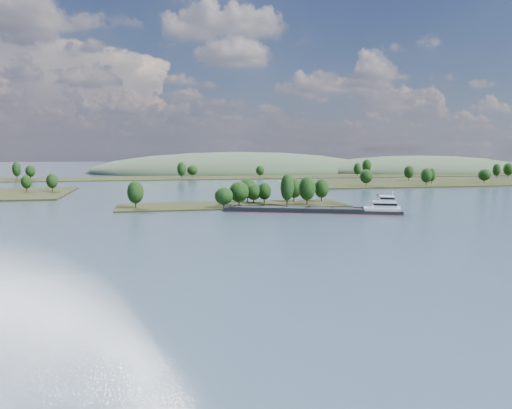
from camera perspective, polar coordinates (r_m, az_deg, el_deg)
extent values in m
plane|color=#3A5264|center=(161.73, 0.85, -2.49)|extent=(1800.00, 1800.00, 0.00)
cube|color=black|center=(220.10, -2.66, -0.15)|extent=(100.00, 30.00, 1.20)
cylinder|color=black|center=(215.27, 3.57, 0.47)|extent=(0.50, 0.50, 4.55)
ellipsoid|color=black|center=(214.76, 3.58, 2.00)|extent=(5.89, 5.89, 11.69)
cylinder|color=black|center=(230.11, -0.98, 0.74)|extent=(0.50, 0.50, 3.61)
ellipsoid|color=black|center=(229.71, -0.98, 1.88)|extent=(8.59, 8.59, 9.28)
cylinder|color=black|center=(214.28, -1.96, 0.30)|extent=(0.50, 0.50, 3.45)
ellipsoid|color=black|center=(213.86, -1.96, 1.47)|extent=(8.66, 8.66, 8.87)
cylinder|color=black|center=(224.71, -0.27, 0.52)|extent=(0.50, 0.50, 2.89)
ellipsoid|color=black|center=(224.37, -0.27, 1.45)|extent=(6.86, 6.86, 7.44)
cylinder|color=black|center=(207.11, -3.69, 0.00)|extent=(0.50, 0.50, 2.83)
ellipsoid|color=black|center=(206.75, -3.70, 0.99)|extent=(7.68, 7.68, 7.28)
cylinder|color=black|center=(212.71, -13.59, 0.12)|extent=(0.50, 0.50, 3.70)
ellipsoid|color=black|center=(212.27, -13.62, 1.38)|extent=(6.79, 6.79, 9.51)
cylinder|color=black|center=(225.07, 0.96, 0.55)|extent=(0.50, 0.50, 3.10)
ellipsoid|color=black|center=(224.71, 0.96, 1.55)|extent=(6.27, 6.27, 7.96)
cylinder|color=black|center=(234.10, 7.48, 0.77)|extent=(0.50, 0.50, 3.49)
ellipsoid|color=black|center=(233.72, 7.50, 1.85)|extent=(6.78, 6.78, 8.97)
cylinder|color=black|center=(218.85, 5.84, 0.49)|extent=(0.50, 0.50, 4.11)
ellipsoid|color=black|center=(218.38, 5.86, 1.85)|extent=(7.38, 7.38, 10.57)
cylinder|color=black|center=(232.70, 4.36, 0.78)|extent=(0.50, 0.50, 3.52)
ellipsoid|color=black|center=(232.31, 4.37, 1.87)|extent=(7.65, 7.65, 9.05)
cylinder|color=black|center=(309.72, -22.25, 1.72)|extent=(0.50, 0.50, 3.36)
ellipsoid|color=black|center=(309.44, -22.28, 2.51)|extent=(6.48, 6.48, 8.63)
cylinder|color=black|center=(315.69, -24.74, 1.66)|extent=(0.50, 0.50, 3.05)
ellipsoid|color=black|center=(315.44, -24.77, 2.37)|extent=(5.81, 5.81, 7.85)
cube|color=black|center=(429.03, 26.22, 2.36)|extent=(320.00, 90.00, 1.60)
cylinder|color=black|center=(336.32, 12.47, 2.39)|extent=(0.50, 0.50, 3.59)
ellipsoid|color=black|center=(336.05, 12.49, 3.17)|extent=(8.53, 8.53, 9.22)
cylinder|color=black|center=(475.04, 26.84, 3.00)|extent=(0.50, 0.50, 4.09)
ellipsoid|color=black|center=(474.83, 26.87, 3.62)|extent=(8.10, 8.10, 10.52)
cylinder|color=black|center=(393.79, 24.62, 2.50)|extent=(0.50, 0.50, 3.27)
ellipsoid|color=black|center=(393.58, 24.65, 3.10)|extent=(8.76, 8.76, 8.40)
cylinder|color=black|center=(351.26, 18.88, 2.38)|extent=(0.50, 0.50, 3.82)
ellipsoid|color=black|center=(350.98, 18.91, 3.17)|extent=(7.61, 7.61, 9.82)
cylinder|color=black|center=(371.61, 19.41, 2.54)|extent=(0.50, 0.50, 3.54)
ellipsoid|color=black|center=(371.37, 19.44, 3.23)|extent=(5.36, 5.36, 9.09)
cylinder|color=black|center=(402.16, 17.05, 2.90)|extent=(0.50, 0.50, 3.77)
ellipsoid|color=black|center=(401.92, 17.08, 3.58)|extent=(7.58, 7.58, 9.69)
cylinder|color=black|center=(462.77, 25.76, 2.97)|extent=(0.50, 0.50, 4.00)
ellipsoid|color=black|center=(462.56, 25.79, 3.60)|extent=(6.57, 6.57, 10.29)
cube|color=black|center=(437.91, -7.42, 3.03)|extent=(900.00, 60.00, 1.20)
cylinder|color=black|center=(447.52, -25.65, 2.91)|extent=(0.50, 0.50, 4.71)
ellipsoid|color=black|center=(447.26, -25.69, 3.67)|extent=(6.67, 6.67, 12.10)
cylinder|color=black|center=(457.45, 11.49, 3.42)|extent=(0.50, 0.50, 4.00)
ellipsoid|color=black|center=(457.23, 11.51, 4.05)|extent=(6.72, 6.72, 10.28)
cylinder|color=black|center=(443.50, -7.28, 3.37)|extent=(0.50, 0.50, 3.37)
ellipsoid|color=black|center=(443.30, -7.29, 3.92)|extent=(9.28, 9.28, 8.68)
cylinder|color=black|center=(498.01, 12.52, 3.66)|extent=(0.50, 0.50, 4.76)
ellipsoid|color=black|center=(497.78, 12.54, 4.36)|extent=(8.89, 8.89, 12.24)
cylinder|color=black|center=(443.60, -24.35, 2.88)|extent=(0.50, 0.50, 3.76)
ellipsoid|color=black|center=(443.39, -24.38, 3.50)|extent=(7.65, 7.65, 9.66)
cylinder|color=black|center=(436.66, 0.46, 3.37)|extent=(0.50, 0.50, 3.30)
ellipsoid|color=black|center=(436.46, 0.46, 3.92)|extent=(7.55, 7.55, 8.48)
cylinder|color=black|center=(418.59, -8.49, 3.25)|extent=(0.50, 0.50, 4.53)
ellipsoid|color=black|center=(418.33, -8.50, 4.04)|extent=(7.44, 7.44, 11.66)
ellipsoid|color=#374C34|center=(586.49, 18.22, 3.59)|extent=(260.00, 140.00, 36.00)
ellipsoid|color=#374C34|center=(544.81, -1.99, 3.71)|extent=(320.00, 160.00, 44.00)
cube|color=black|center=(198.68, 6.59, -0.76)|extent=(66.44, 33.09, 1.87)
cube|color=maroon|center=(198.73, 6.59, -0.87)|extent=(66.66, 33.31, 0.21)
cube|color=black|center=(203.13, 4.74, -0.25)|extent=(49.18, 19.83, 0.68)
cube|color=black|center=(194.87, 4.53, -0.52)|extent=(49.18, 19.83, 0.68)
cube|color=black|center=(199.01, 4.64, -0.42)|extent=(50.30, 26.01, 0.26)
cube|color=black|center=(201.43, -0.68, -0.24)|extent=(9.70, 9.32, 0.30)
cube|color=black|center=(199.99, 1.97, -0.30)|extent=(9.70, 9.32, 0.30)
cube|color=black|center=(198.98, 4.64, -0.35)|extent=(9.70, 9.32, 0.30)
cube|color=black|center=(198.41, 7.34, -0.40)|extent=(9.70, 9.32, 0.30)
cube|color=black|center=(198.28, 10.04, -0.45)|extent=(9.70, 9.32, 0.30)
cube|color=black|center=(203.32, -3.16, -0.47)|extent=(5.21, 8.06, 1.70)
cylinder|color=black|center=(202.99, -2.92, -0.14)|extent=(0.27, 0.27, 1.87)
cube|color=white|center=(198.93, 14.21, -0.48)|extent=(15.68, 12.63, 1.02)
cube|color=white|center=(198.82, 14.47, 0.00)|extent=(10.43, 9.48, 2.55)
cube|color=black|center=(198.78, 14.47, 0.10)|extent=(10.65, 9.70, 0.77)
cube|color=white|center=(198.67, 14.73, 0.63)|extent=(6.64, 6.64, 1.87)
cube|color=black|center=(198.64, 14.74, 0.73)|extent=(6.86, 6.86, 0.68)
cube|color=white|center=(198.57, 14.74, 0.92)|extent=(7.08, 7.08, 0.17)
cylinder|color=white|center=(198.69, 15.36, 1.20)|extent=(0.22, 0.22, 2.21)
cylinder|color=black|center=(200.81, 13.71, 1.06)|extent=(0.55, 0.55, 1.02)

